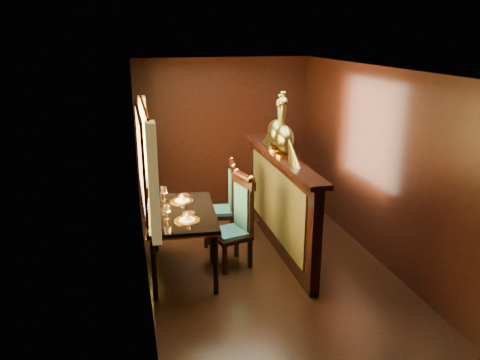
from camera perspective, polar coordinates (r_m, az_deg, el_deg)
The scene contains 8 objects.
ground at distance 6.32m, azimuth 2.75°, elevation -9.78°, with size 5.00×5.00×0.00m, color black.
room_shell at distance 5.75m, azimuth 2.12°, elevation 4.31°, with size 3.04×5.04×2.52m.
partition at distance 6.38m, azimuth 4.85°, elevation -2.53°, with size 0.26×2.70×1.36m.
dining_table at distance 5.81m, azimuth -7.17°, elevation -4.45°, with size 0.94×1.43×1.01m.
chair_left at distance 5.98m, azimuth -0.17°, elevation -4.57°, with size 0.55×0.57×1.24m.
chair_right at distance 6.70m, azimuth -1.49°, elevation -2.30°, with size 0.48×0.50×1.19m.
peacock_left at distance 6.00m, azimuth 5.46°, elevation 6.46°, with size 0.25×0.66×0.78m, color #16442E, non-canonical shape.
peacock_right at distance 6.27m, azimuth 4.59°, elevation 7.19°, with size 0.26×0.70×0.83m, color #16442E, non-canonical shape.
Camera 1 is at (-1.63, -5.36, 2.92)m, focal length 35.00 mm.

